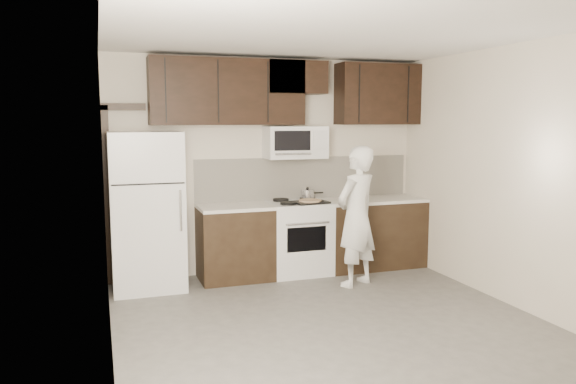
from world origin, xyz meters
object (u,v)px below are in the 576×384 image
microwave (295,142)px  refrigerator (147,211)px  stove (298,237)px  person (356,216)px

microwave → refrigerator: size_ratio=0.42×
stove → refrigerator: (-1.85, -0.05, 0.44)m
person → stove: bearing=-83.6°
microwave → person: 1.26m
microwave → refrigerator: (-1.85, -0.17, -0.75)m
refrigerator → person: size_ratio=1.10×
microwave → stove: bearing=-89.9°
microwave → person: microwave is taller
stove → person: bearing=-56.3°
refrigerator → person: (2.32, -0.65, -0.08)m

